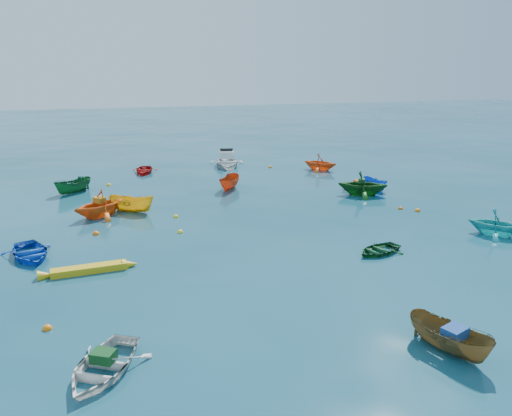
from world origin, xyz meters
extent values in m
plane|color=#093747|center=(0.00, 0.00, 0.00)|extent=(160.00, 160.00, 0.00)
imported|color=#0E41B2|center=(-12.16, 1.02, 0.00)|extent=(3.26, 3.83, 0.67)
imported|color=silver|center=(-8.50, -9.37, 0.00)|extent=(3.49, 3.89, 0.66)
imported|color=brown|center=(2.24, -10.99, 0.00)|extent=(2.15, 3.15, 1.14)
imported|color=orange|center=(-9.18, 6.96, 0.00)|extent=(4.30, 4.19, 1.72)
imported|color=gold|center=(-7.31, 7.50, 0.00)|extent=(3.20, 2.51, 1.18)
imported|color=#0F431E|center=(4.18, -2.64, 0.00)|extent=(2.93, 2.52, 0.51)
imported|color=#1CADAF|center=(11.52, -1.84, 0.00)|extent=(3.73, 3.75, 1.50)
imported|color=#C13E12|center=(-0.31, 11.45, 0.00)|extent=(2.41, 3.09, 1.13)
imported|color=#125015|center=(8.30, 7.53, 0.00)|extent=(4.22, 4.00, 1.75)
imported|color=red|center=(8.98, 9.41, 0.00)|extent=(2.94, 2.16, 0.59)
imported|color=blue|center=(9.96, 8.87, 0.00)|extent=(1.41, 2.54, 0.93)
imported|color=#A70F0D|center=(-6.10, 18.73, 0.00)|extent=(2.46, 3.18, 0.61)
imported|color=#E65A15|center=(8.51, 16.00, 0.00)|extent=(3.80, 3.79, 1.52)
imported|color=#135126|center=(-11.19, 13.26, 0.00)|extent=(2.96, 2.74, 1.14)
imported|color=silver|center=(1.11, 19.56, 0.00)|extent=(3.82, 4.81, 1.50)
cube|color=#104319|center=(-8.46, -9.28, 0.50)|extent=(0.84, 0.77, 0.33)
cube|color=#194291|center=(2.30, -11.13, 0.75)|extent=(0.91, 0.81, 0.36)
cube|color=orange|center=(-9.14, 6.99, 1.02)|extent=(0.81, 0.85, 0.33)
cube|color=#124A1E|center=(8.21, 7.57, 1.01)|extent=(0.64, 0.71, 0.28)
cube|color=#B84412|center=(8.88, 9.41, 0.44)|extent=(0.48, 0.62, 0.29)
sphere|color=orange|center=(-10.47, -6.25, 0.00)|extent=(0.34, 0.34, 0.34)
sphere|color=yellow|center=(-4.84, 2.79, 0.00)|extent=(0.33, 0.33, 0.33)
sphere|color=orange|center=(9.90, 3.10, 0.00)|extent=(0.35, 0.35, 0.35)
sphere|color=orange|center=(-9.28, 3.64, 0.00)|extent=(0.37, 0.37, 0.37)
sphere|color=yellow|center=(-4.79, 5.66, 0.00)|extent=(0.33, 0.33, 0.33)
sphere|color=#DF610C|center=(9.11, 3.79, 0.00)|extent=(0.31, 0.31, 0.31)
sphere|color=yellow|center=(-8.86, 14.84, 0.00)|extent=(0.35, 0.35, 0.35)
sphere|color=orange|center=(4.67, 18.02, 0.00)|extent=(0.33, 0.33, 0.33)
sphere|color=yellow|center=(8.99, 16.27, 0.00)|extent=(0.34, 0.34, 0.34)
camera|label=1|loc=(-7.31, -23.08, 9.02)|focal=35.00mm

